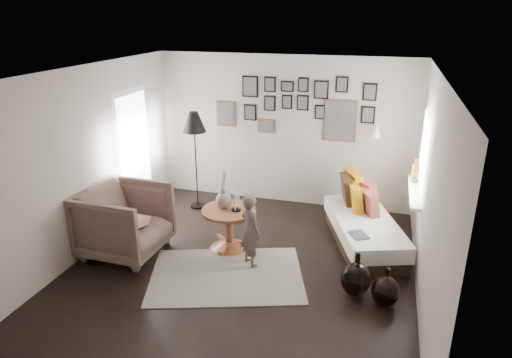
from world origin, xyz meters
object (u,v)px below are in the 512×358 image
(armchair, at_px, (125,221))
(demijohn_small, at_px, (385,291))
(demijohn_large, at_px, (356,279))
(child, at_px, (250,230))
(floor_lamp, at_px, (194,126))
(pedestal_table, at_px, (229,230))
(vase, at_px, (224,197))
(magazine_basket, at_px, (97,246))
(daybed, at_px, (365,225))

(armchair, distance_m, demijohn_small, 3.60)
(demijohn_large, relative_size, child, 0.55)
(floor_lamp, distance_m, demijohn_large, 3.70)
(pedestal_table, relative_size, demijohn_small, 1.53)
(pedestal_table, xyz_separation_m, floor_lamp, (-1.04, 1.25, 1.19))
(demijohn_small, bearing_deg, floor_lamp, 147.66)
(vase, xyz_separation_m, magazine_basket, (-1.58, -0.83, -0.58))
(child, bearing_deg, floor_lamp, -6.36)
(pedestal_table, height_order, demijohn_small, pedestal_table)
(armchair, height_order, child, child)
(magazine_basket, xyz_separation_m, child, (2.09, 0.46, 0.31))
(armchair, relative_size, demijohn_large, 1.94)
(armchair, height_order, demijohn_small, armchair)
(floor_lamp, distance_m, magazine_basket, 2.50)
(pedestal_table, distance_m, magazine_basket, 1.85)
(demijohn_large, xyz_separation_m, demijohn_small, (0.35, -0.12, -0.02))
(armchair, relative_size, floor_lamp, 0.64)
(pedestal_table, height_order, magazine_basket, pedestal_table)
(demijohn_large, bearing_deg, armchair, 177.32)
(pedestal_table, distance_m, demijohn_large, 1.98)
(magazine_basket, bearing_deg, vase, 27.69)
(floor_lamp, bearing_deg, armchair, -100.48)
(magazine_basket, height_order, demijohn_large, demijohn_large)
(armchair, bearing_deg, pedestal_table, -67.17)
(demijohn_large, xyz_separation_m, child, (-1.44, 0.33, 0.30))
(demijohn_large, bearing_deg, floor_lamp, 146.25)
(floor_lamp, bearing_deg, magazine_basket, -106.85)
(armchair, distance_m, magazine_basket, 0.50)
(magazine_basket, distance_m, demijohn_small, 3.87)
(daybed, xyz_separation_m, demijohn_large, (-0.01, -1.41, -0.07))
(daybed, bearing_deg, magazine_basket, -176.21)
(armchair, height_order, demijohn_large, armchair)
(pedestal_table, xyz_separation_m, demijohn_small, (2.21, -0.80, -0.09))
(pedestal_table, xyz_separation_m, demijohn_large, (1.86, -0.68, -0.07))
(demijohn_large, relative_size, demijohn_small, 1.10)
(daybed, height_order, demijohn_large, daybed)
(demijohn_small, bearing_deg, magazine_basket, -179.87)
(magazine_basket, height_order, demijohn_small, demijohn_small)
(armchair, relative_size, child, 1.06)
(child, bearing_deg, demijohn_small, -152.79)
(vase, distance_m, daybed, 2.14)
(magazine_basket, bearing_deg, pedestal_table, 25.99)
(daybed, distance_m, armchair, 3.48)
(magazine_basket, height_order, child, child)
(child, bearing_deg, armchair, 47.03)
(pedestal_table, bearing_deg, daybed, 21.26)
(pedestal_table, relative_size, demijohn_large, 1.39)
(demijohn_small, bearing_deg, daybed, 102.44)
(child, bearing_deg, pedestal_table, 1.77)
(daybed, bearing_deg, armchair, -178.50)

